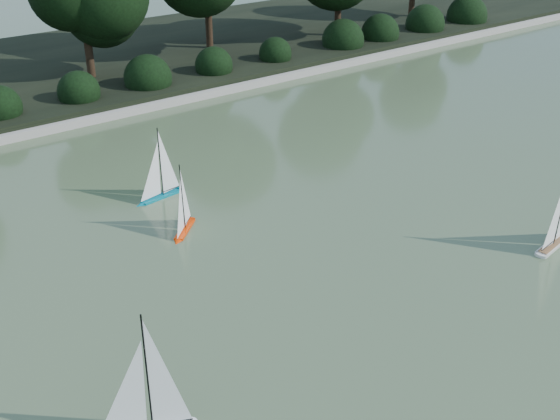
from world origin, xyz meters
The scene contains 8 objects.
ground centered at (0.00, 0.00, 0.00)m, with size 80.00×80.00×0.00m, color #415332.
pond_coping centered at (0.00, 9.00, 0.09)m, with size 40.00×0.35×0.18m, color gray.
far_bank centered at (0.00, 13.00, 0.15)m, with size 40.00×8.00×0.30m, color black.
shrub_hedge centered at (0.00, 9.90, 0.45)m, with size 29.10×1.10×1.10m.
sailboat_white_a centered at (-3.73, -0.16, 0.24)m, with size 1.09×0.62×1.56m.
sailboat_white_b centered at (3.22, -0.49, 0.24)m, with size 1.17×0.35×1.58m.
sailboat_orange centered at (-1.13, 3.33, 0.19)m, with size 0.72×0.66×1.19m.
sailboat_teal centered at (-0.86, 4.65, 0.21)m, with size 0.99×0.28×1.34m.
Camera 1 is at (-5.89, -5.30, 5.34)m, focal length 45.00 mm.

